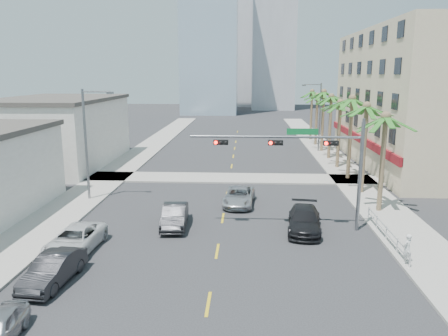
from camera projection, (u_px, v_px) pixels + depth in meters
name	position (u px, v px, depth m)	size (l,w,h in m)	color
ground	(212.00, 283.00, 21.61)	(260.00, 260.00, 0.00)	#262628
sidewalk_right	(358.00, 185.00, 40.50)	(4.00, 120.00, 0.15)	gray
sidewalk_left	(103.00, 181.00, 41.73)	(4.00, 120.00, 0.15)	gray
sidewalk_cross	(229.00, 178.00, 43.07)	(80.00, 4.00, 0.15)	gray
building_right	(431.00, 98.00, 48.18)	(15.25, 28.00, 15.00)	beige
building_left_far	(59.00, 133.00, 49.17)	(11.00, 18.00, 7.20)	beige
tower_far_left	(210.00, 18.00, 109.67)	(14.00, 14.00, 48.00)	#99B2C6
tower_far_right	(274.00, 1.00, 122.17)	(12.00, 12.00, 60.00)	#ADADB2
tower_far_center	(233.00, 39.00, 139.33)	(16.00, 16.00, 42.00)	#ADADB2
traffic_signal_mast	(311.00, 155.00, 28.01)	(11.12, 0.54, 7.20)	slate
palm_tree_0	(386.00, 118.00, 31.23)	(4.80, 4.80, 7.80)	brown
palm_tree_1	(367.00, 107.00, 36.23)	(4.80, 4.80, 8.16)	brown
palm_tree_2	(352.00, 99.00, 41.24)	(4.80, 4.80, 8.52)	brown
palm_tree_3	(340.00, 103.00, 46.46)	(4.80, 4.80, 7.80)	brown
palm_tree_4	(331.00, 97.00, 51.46)	(4.80, 4.80, 8.16)	brown
palm_tree_5	(324.00, 93.00, 56.46)	(4.80, 4.80, 8.52)	brown
palm_tree_6	(317.00, 96.00, 61.69)	(4.80, 4.80, 7.80)	brown
palm_tree_7	(312.00, 92.00, 66.69)	(4.80, 4.80, 8.16)	brown
streetlight_left	(88.00, 139.00, 34.77)	(2.55, 0.25, 9.00)	slate
streetlight_right	(318.00, 114.00, 57.07)	(2.55, 0.25, 9.00)	slate
guardrail	(386.00, 231.00, 26.80)	(0.08, 8.08, 1.00)	silver
car_parked_mid	(53.00, 270.00, 21.45)	(1.54, 4.42, 1.46)	black
car_parked_far	(75.00, 240.00, 25.37)	(2.35, 5.10, 1.42)	silver
car_lane_left	(175.00, 216.00, 29.50)	(1.58, 4.54, 1.50)	black
car_lane_center	(239.00, 196.00, 34.42)	(2.27, 4.92, 1.37)	#B9BABF
car_lane_right	(304.00, 220.00, 28.68)	(2.10, 5.16, 1.50)	black
pedestrian	(407.00, 249.00, 23.35)	(0.61, 0.40, 1.67)	silver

